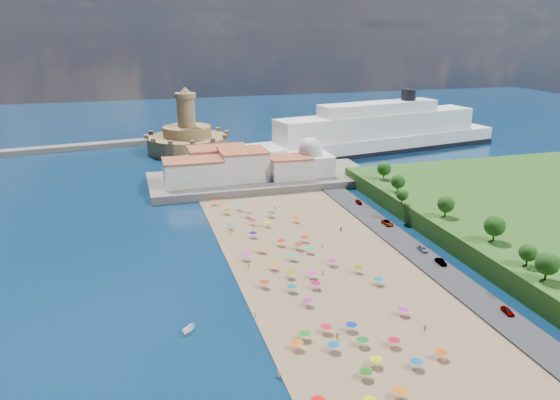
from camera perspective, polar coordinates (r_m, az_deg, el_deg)
name	(u,v)px	position (r m, az deg, el deg)	size (l,w,h in m)	color
ground	(291,255)	(153.17, 1.14, -5.74)	(700.00, 700.00, 0.00)	#071938
terrace	(262,179)	(221.62, -1.92, 2.19)	(90.00, 36.00, 3.00)	#59544C
jetty	(196,163)	(251.18, -8.77, 3.80)	(18.00, 70.00, 2.40)	#59544C
waterfront_buildings	(229,166)	(217.91, -5.32, 3.59)	(57.00, 29.00, 11.00)	silver
domed_building	(310,159)	(223.41, 3.18, 4.29)	(16.00, 16.00, 15.00)	silver
fortress	(188,139)	(279.08, -9.64, 6.32)	(40.00, 40.00, 32.40)	#9F7D4F
cruise_ship	(377,134)	(280.69, 10.13, 6.83)	(139.57, 44.91, 30.17)	black
beach_parasols	(302,271)	(138.57, 2.32, -7.44)	(32.09, 116.39, 2.20)	gray
beachgoers	(288,251)	(152.98, 0.83, -5.32)	(39.75, 98.21, 1.87)	tan
moored_boats	(211,383)	(102.77, -7.21, -18.40)	(6.57, 35.46, 1.65)	white
parked_cars	(409,239)	(164.91, 13.37, -3.97)	(2.36, 84.44, 1.38)	gray
hillside_trees	(461,214)	(163.69, 18.41, -1.39)	(13.02, 112.05, 7.18)	#382314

